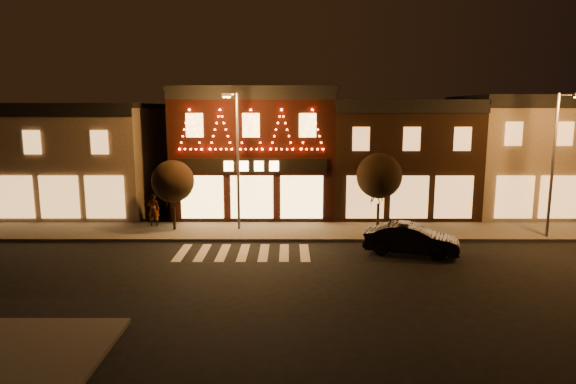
{
  "coord_description": "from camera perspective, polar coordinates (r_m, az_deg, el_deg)",
  "views": [
    {
      "loc": [
        2.22,
        -19.36,
        6.97
      ],
      "look_at": [
        2.19,
        4.0,
        3.02
      ],
      "focal_mm": 30.83,
      "sensor_mm": 36.0,
      "label": 1
    }
  ],
  "objects": [
    {
      "name": "pedestrian",
      "position": [
        30.06,
        -15.25,
        -2.0
      ],
      "size": [
        0.7,
        0.46,
        1.91
      ],
      "primitive_type": "imported",
      "rotation": [
        0.0,
        0.0,
        3.13
      ],
      "color": "gray",
      "rests_on": "sidewalk_far"
    },
    {
      "name": "tree_left",
      "position": [
        28.55,
        -13.13,
        1.21
      ],
      "size": [
        2.38,
        2.38,
        3.97
      ],
      "rotation": [
        0.0,
        0.0,
        0.04
      ],
      "color": "black",
      "rests_on": "sidewalk_far"
    },
    {
      "name": "ground",
      "position": [
        20.7,
        -6.18,
        -10.14
      ],
      "size": [
        120.0,
        120.0,
        0.0
      ],
      "primitive_type": "plane",
      "color": "black",
      "rests_on": "ground"
    },
    {
      "name": "building_right_b",
      "position": [
        37.24,
        26.07,
        3.92
      ],
      "size": [
        9.2,
        8.28,
        7.8
      ],
      "color": "#6C5D4C",
      "rests_on": "ground"
    },
    {
      "name": "building_pulp",
      "position": [
        33.53,
        -3.73,
        4.78
      ],
      "size": [
        10.2,
        8.34,
        8.3
      ],
      "color": "black",
      "rests_on": "ground"
    },
    {
      "name": "sidewalk_far",
      "position": [
        28.22,
        -0.37,
        -4.55
      ],
      "size": [
        44.0,
        4.0,
        0.15
      ],
      "primitive_type": "cube",
      "color": "#47423D",
      "rests_on": "ground"
    },
    {
      "name": "streetlamp_right",
      "position": [
        29.38,
        28.55,
        3.84
      ],
      "size": [
        0.5,
        1.75,
        7.61
      ],
      "rotation": [
        0.0,
        0.0,
        -0.1
      ],
      "color": "#59595E",
      "rests_on": "sidewalk_far"
    },
    {
      "name": "building_left",
      "position": [
        36.81,
        -24.39,
        3.59
      ],
      "size": [
        12.2,
        8.28,
        7.3
      ],
      "color": "#6C5D4C",
      "rests_on": "ground"
    },
    {
      "name": "building_right_a",
      "position": [
        34.29,
        12.37,
        4.01
      ],
      "size": [
        9.2,
        8.28,
        7.5
      ],
      "color": "black",
      "rests_on": "ground"
    },
    {
      "name": "dark_sedan",
      "position": [
        24.71,
        14.02,
        -5.31
      ],
      "size": [
        4.74,
        2.8,
        1.48
      ],
      "primitive_type": "imported",
      "rotation": [
        0.0,
        0.0,
        1.27
      ],
      "color": "black",
      "rests_on": "ground"
    },
    {
      "name": "tree_right",
      "position": [
        28.65,
        10.47,
        1.84
      ],
      "size": [
        2.59,
        2.59,
        4.33
      ],
      "rotation": [
        0.0,
        0.0,
        -0.1
      ],
      "color": "black",
      "rests_on": "sidewalk_far"
    },
    {
      "name": "streetlamp_mid",
      "position": [
        27.68,
        -5.98,
        4.73
      ],
      "size": [
        0.72,
        1.75,
        7.66
      ],
      "rotation": [
        0.0,
        0.0,
        0.25
      ],
      "color": "#59595E",
      "rests_on": "sidewalk_far"
    }
  ]
}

